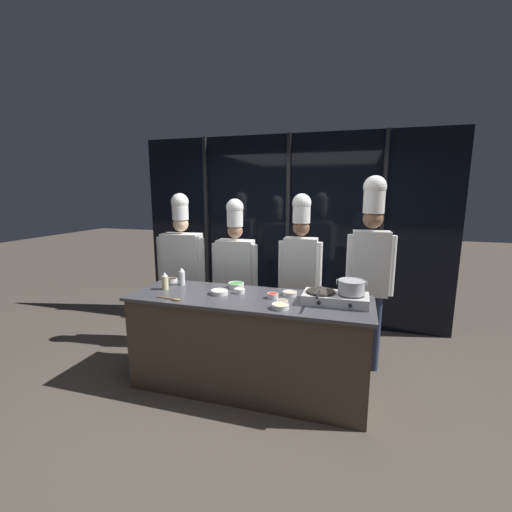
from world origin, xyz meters
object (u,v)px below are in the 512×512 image
prep_bowl_scallions (236,285)px  chef_pastry (371,256)px  prep_bowl_mushrooms (283,302)px  chef_head (182,260)px  prep_bowl_noodles (280,306)px  prep_bowl_soy_glaze (172,280)px  prep_bowl_chicken (290,293)px  prep_bowl_bell_pepper (273,295)px  stock_pot (351,287)px  chef_line (300,262)px  frying_pan (321,289)px  prep_bowl_bean_sprouts (219,292)px  chef_sous (235,265)px  serving_spoon_slotted (173,299)px  squeeze_bottle_oil (165,281)px  prep_bowl_onion (240,291)px  portable_stove (335,298)px  squeeze_bottle_clear (182,277)px

prep_bowl_scallions → chef_pastry: chef_pastry is taller
prep_bowl_mushrooms → chef_head: chef_head is taller
prep_bowl_noodles → prep_bowl_soy_glaze: (-1.35, 0.53, -0.00)m
prep_bowl_chicken → chef_head: size_ratio=0.07×
prep_bowl_bell_pepper → chef_head: bearing=152.0°
stock_pot → chef_line: bearing=126.6°
frying_pan → chef_line: size_ratio=0.24×
prep_bowl_bell_pepper → prep_bowl_bean_sprouts: prep_bowl_bell_pepper is taller
prep_bowl_mushrooms → chef_sous: bearing=131.0°
stock_pot → frying_pan: bearing=-179.0°
prep_bowl_bean_sprouts → serving_spoon_slotted: prep_bowl_bean_sprouts is taller
prep_bowl_chicken → prep_bowl_bell_pepper: bearing=-135.9°
chef_line → squeeze_bottle_oil: bearing=30.5°
prep_bowl_chicken → prep_bowl_soy_glaze: bearing=174.6°
prep_bowl_mushrooms → prep_bowl_soy_glaze: size_ratio=0.78×
prep_bowl_onion → prep_bowl_noodles: 0.58m
prep_bowl_mushrooms → chef_line: size_ratio=0.05×
prep_bowl_bell_pepper → chef_sous: 1.00m
stock_pot → prep_bowl_scallions: size_ratio=1.58×
prep_bowl_bean_sprouts → prep_bowl_soy_glaze: prep_bowl_bean_sprouts is taller
stock_pot → prep_bowl_onion: size_ratio=2.44×
stock_pot → chef_sous: size_ratio=0.14×
squeeze_bottle_oil → chef_line: (1.25, 0.81, 0.12)m
frying_pan → prep_bowl_mushrooms: size_ratio=4.53×
prep_bowl_noodles → prep_bowl_bean_sprouts: size_ratio=0.89×
squeeze_bottle_oil → prep_bowl_chicken: bearing=7.1°
portable_stove → prep_bowl_mushrooms: size_ratio=5.69×
stock_pot → chef_head: 2.15m
frying_pan → prep_bowl_chicken: size_ratio=3.29×
prep_bowl_chicken → chef_sous: bearing=141.3°
stock_pot → prep_bowl_bell_pepper: 0.72m
chef_head → stock_pot: bearing=156.6°
prep_bowl_scallions → squeeze_bottle_oil: bearing=-159.4°
chef_sous → chef_pastry: (1.52, -0.09, 0.22)m
prep_bowl_onion → prep_bowl_chicken: (0.49, 0.07, -0.00)m
prep_bowl_bell_pepper → prep_bowl_mushrooms: 0.18m
prep_bowl_scallions → prep_bowl_bean_sprouts: (-0.08, -0.25, -0.01)m
stock_pot → squeeze_bottle_oil: bearing=-179.0°
chef_line → chef_pastry: (0.75, -0.11, 0.13)m
chef_line → prep_bowl_scallions: bearing=41.7°
prep_bowl_scallions → prep_bowl_soy_glaze: (-0.77, 0.03, -0.01)m
squeeze_bottle_clear → prep_bowl_bean_sprouts: 0.55m
stock_pot → prep_bowl_chicken: 0.60m
portable_stove → chef_head: chef_head is taller
squeeze_bottle_oil → chef_sous: bearing=58.6°
prep_bowl_noodles → prep_bowl_chicken: bearing=89.5°
portable_stove → squeeze_bottle_oil: size_ratio=3.20×
stock_pot → prep_bowl_bean_sprouts: (-1.23, -0.03, -0.14)m
chef_line → prep_bowl_bell_pepper: bearing=78.5°
squeeze_bottle_clear → serving_spoon_slotted: 0.52m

